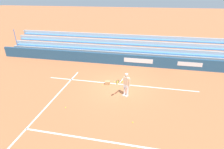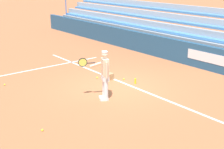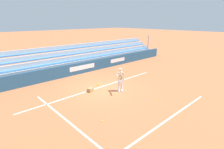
% 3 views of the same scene
% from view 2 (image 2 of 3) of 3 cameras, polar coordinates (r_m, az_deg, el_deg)
% --- Properties ---
extents(ground_plane, '(160.00, 160.00, 0.00)m').
position_cam_2_polar(ground_plane, '(12.04, 0.80, -2.26)').
color(ground_plane, '#B7663D').
extents(court_baseline_white, '(12.00, 0.10, 0.01)m').
position_cam_2_polar(court_baseline_white, '(12.35, 2.60, -1.75)').
color(court_baseline_white, white).
rests_on(court_baseline_white, ground).
extents(back_wall_sponsor_board, '(27.61, 0.25, 1.10)m').
position_cam_2_polar(back_wall_sponsor_board, '(15.13, 14.62, 3.55)').
color(back_wall_sponsor_board, navy).
rests_on(back_wall_sponsor_board, ground).
extents(bleacher_stand, '(26.23, 2.40, 2.95)m').
position_cam_2_polar(bleacher_stand, '(16.57, 18.50, 5.05)').
color(bleacher_stand, '#9EA3A8').
rests_on(bleacher_stand, ground).
extents(tennis_player, '(0.88, 0.90, 1.71)m').
position_cam_2_polar(tennis_player, '(10.57, -1.42, -0.04)').
color(tennis_player, silver).
rests_on(tennis_player, ground).
extents(ball_box_cardboard, '(0.45, 0.36, 0.26)m').
position_cam_2_polar(ball_box_cardboard, '(12.88, -0.73, -0.30)').
color(ball_box_cardboard, '#A87F51').
rests_on(ball_box_cardboard, ground).
extents(tennis_ball_near_player, '(0.07, 0.07, 0.07)m').
position_cam_2_polar(tennis_ball_near_player, '(12.82, 2.16, -0.84)').
color(tennis_ball_near_player, '#CCE533').
rests_on(tennis_ball_near_player, ground).
extents(tennis_ball_far_right, '(0.07, 0.07, 0.07)m').
position_cam_2_polar(tennis_ball_far_right, '(12.89, -19.05, -1.75)').
color(tennis_ball_far_right, '#CCE533').
rests_on(tennis_ball_far_right, ground).
extents(tennis_ball_by_box, '(0.07, 0.07, 0.07)m').
position_cam_2_polar(tennis_ball_by_box, '(13.01, -2.73, -0.58)').
color(tennis_ball_by_box, '#CCE533').
rests_on(tennis_ball_by_box, ground).
extents(tennis_ball_toward_net, '(0.07, 0.07, 0.07)m').
position_cam_2_polar(tennis_ball_toward_net, '(8.97, -12.63, -9.88)').
color(tennis_ball_toward_net, '#CCE533').
rests_on(tennis_ball_toward_net, ground).
extents(water_bottle, '(0.07, 0.07, 0.22)m').
position_cam_2_polar(water_bottle, '(12.38, 4.28, -1.20)').
color(water_bottle, yellow).
rests_on(water_bottle, ground).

